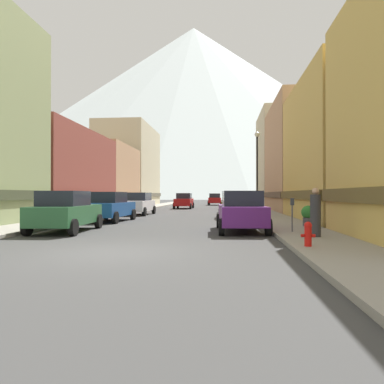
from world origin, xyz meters
TOP-DOWN VIEW (x-y plane):
  - ground_plane at (0.00, 0.00)m, footprint 400.00×400.00m
  - sidewalk_left at (-6.25, 35.00)m, footprint 2.50×100.00m
  - sidewalk_right at (6.25, 35.00)m, footprint 2.50×100.00m
  - storefront_left_1 at (-11.31, 18.14)m, footprint 7.93×12.96m
  - storefront_left_2 at (-11.85, 29.75)m, footprint 9.00×10.20m
  - storefront_left_3 at (-10.91, 42.02)m, footprint 7.13×13.43m
  - storefront_right_1 at (11.82, 12.48)m, footprint 8.93×11.17m
  - storefront_right_2 at (11.89, 24.49)m, footprint 9.07×12.37m
  - storefront_right_3 at (12.20, 36.27)m, footprint 9.69×10.84m
  - car_left_0 at (-3.80, 5.28)m, footprint 2.25×4.49m
  - car_left_1 at (-3.80, 11.32)m, footprint 2.24×4.48m
  - car_left_2 at (-3.80, 18.48)m, footprint 2.14×4.44m
  - car_right_0 at (3.80, 6.07)m, footprint 2.25×4.48m
  - car_right_1 at (3.80, 15.43)m, footprint 2.11×4.42m
  - car_right_2 at (3.80, 22.85)m, footprint 2.10×4.42m
  - car_right_3 at (3.80, 30.75)m, footprint 2.17×4.45m
  - car_driving_0 at (-1.60, 31.65)m, footprint 2.06×4.40m
  - car_driving_1 at (1.60, 45.52)m, footprint 2.06×4.40m
  - fire_hydrant_near at (5.45, 0.68)m, footprint 0.40×0.22m
  - parking_meter_near at (5.75, 4.74)m, footprint 0.14×0.10m
  - potted_plant_0 at (7.00, 7.56)m, footprint 0.63×0.63m
  - potted_plant_1 at (-7.00, 13.50)m, footprint 0.74×0.74m
  - pedestrian_0 at (6.25, 3.10)m, footprint 0.36×0.36m
  - streetlamp_right at (5.35, 15.64)m, footprint 0.36×0.36m
  - mountain_backdrop at (-20.08, 260.00)m, footprint 322.42×322.42m

SIDE VIEW (x-z plane):
  - ground_plane at x=0.00m, z-range 0.00..0.00m
  - sidewalk_left at x=-6.25m, z-range 0.00..0.15m
  - sidewalk_right at x=6.25m, z-range 0.00..0.15m
  - fire_hydrant_near at x=5.45m, z-range 0.17..0.88m
  - potted_plant_0 at x=7.00m, z-range 0.19..1.15m
  - potted_plant_1 at x=-7.00m, z-range 0.21..1.21m
  - car_left_0 at x=-3.80m, z-range 0.01..1.79m
  - car_left_1 at x=-3.80m, z-range 0.01..1.79m
  - car_left_2 at x=-3.80m, z-range 0.01..1.79m
  - car_right_0 at x=3.80m, z-range 0.01..1.79m
  - car_right_1 at x=3.80m, z-range 0.01..1.79m
  - car_right_2 at x=3.80m, z-range 0.01..1.79m
  - car_right_3 at x=3.80m, z-range 0.01..1.79m
  - car_driving_0 at x=-1.60m, z-range 0.01..1.79m
  - car_driving_1 at x=1.60m, z-range 0.01..1.79m
  - pedestrian_0 at x=6.25m, z-range 0.09..1.80m
  - parking_meter_near at x=5.75m, z-range 0.35..1.68m
  - storefront_left_1 at x=-11.31m, z-range -0.13..6.66m
  - storefront_left_2 at x=-11.85m, z-range -0.13..6.97m
  - streetlamp_right at x=5.35m, z-range 1.06..6.92m
  - storefront_right_1 at x=11.82m, z-range -0.15..8.32m
  - storefront_right_2 at x=11.89m, z-range -0.17..9.89m
  - storefront_left_3 at x=-10.91m, z-range -0.18..11.31m
  - storefront_right_3 at x=12.20m, z-range -0.18..11.65m
  - mountain_backdrop at x=-20.08m, z-range 0.00..126.94m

